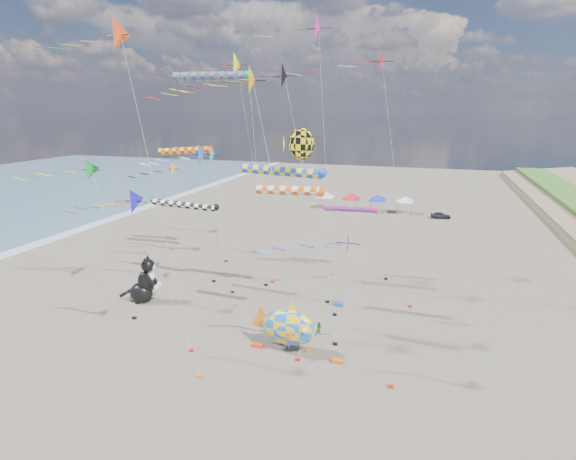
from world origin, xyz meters
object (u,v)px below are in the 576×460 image
at_px(child_green, 319,328).
at_px(child_blue, 263,322).
at_px(fish_inflatable, 289,327).
at_px(parked_car, 441,215).
at_px(person_adult, 287,340).
at_px(cat_inflatable, 142,279).

relative_size(child_green, child_blue, 1.13).
bearing_deg(child_blue, fish_inflatable, -60.11).
xyz_separation_m(child_blue, parked_car, (15.42, 47.94, 0.07)).
distance_m(fish_inflatable, person_adult, 1.40).
distance_m(cat_inflatable, child_blue, 13.59).
bearing_deg(fish_inflatable, parked_car, 76.86).
distance_m(cat_inflatable, parked_car, 54.69).
bearing_deg(child_blue, person_adult, -59.37).
relative_size(person_adult, child_green, 1.47).
bearing_deg(person_adult, cat_inflatable, 135.93).
relative_size(person_adult, parked_car, 0.50).
xyz_separation_m(cat_inflatable, parked_car, (28.80, 46.46, -1.84)).
xyz_separation_m(person_adult, child_blue, (-3.25, 3.09, -0.34)).
bearing_deg(cat_inflatable, person_adult, -31.08).
relative_size(cat_inflatable, fish_inflatable, 0.80).
distance_m(cat_inflatable, child_green, 18.61).
height_order(fish_inflatable, person_adult, fish_inflatable).
bearing_deg(fish_inflatable, child_green, 65.00).
bearing_deg(parked_car, person_adult, 159.67).
relative_size(cat_inflatable, child_blue, 4.71).
height_order(cat_inflatable, person_adult, cat_inflatable).
xyz_separation_m(fish_inflatable, parked_car, (11.97, 51.30, -1.63)).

